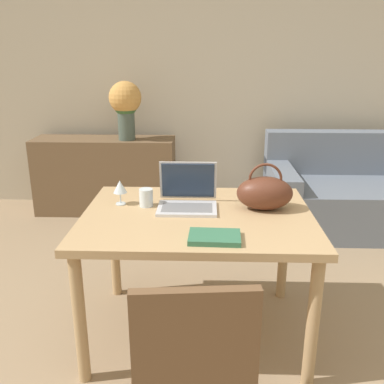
{
  "coord_description": "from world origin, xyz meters",
  "views": [
    {
      "loc": [
        -0.09,
        -1.41,
        1.53
      ],
      "look_at": [
        -0.16,
        0.68,
        0.85
      ],
      "focal_mm": 40.0,
      "sensor_mm": 36.0,
      "label": 1
    }
  ],
  "objects_px": {
    "drinking_glass": "(146,198)",
    "flower_vase": "(125,103)",
    "chair": "(193,358)",
    "couch": "(348,196)",
    "laptop": "(188,195)",
    "wine_glass": "(120,187)",
    "handbag": "(265,193)"
  },
  "relations": [
    {
      "from": "chair",
      "to": "wine_glass",
      "type": "height_order",
      "value": "wine_glass"
    },
    {
      "from": "chair",
      "to": "flower_vase",
      "type": "relative_size",
      "value": 1.54
    },
    {
      "from": "drinking_glass",
      "to": "flower_vase",
      "type": "height_order",
      "value": "flower_vase"
    },
    {
      "from": "laptop",
      "to": "flower_vase",
      "type": "bearing_deg",
      "value": 110.25
    },
    {
      "from": "couch",
      "to": "wine_glass",
      "type": "xyz_separation_m",
      "value": [
        -1.76,
        -1.5,
        0.54
      ]
    },
    {
      "from": "wine_glass",
      "to": "handbag",
      "type": "xyz_separation_m",
      "value": [
        0.79,
        -0.05,
        -0.0
      ]
    },
    {
      "from": "laptop",
      "to": "drinking_glass",
      "type": "height_order",
      "value": "laptop"
    },
    {
      "from": "laptop",
      "to": "handbag",
      "type": "relative_size",
      "value": 1.06
    },
    {
      "from": "chair",
      "to": "handbag",
      "type": "xyz_separation_m",
      "value": [
        0.35,
        0.88,
        0.35
      ]
    },
    {
      "from": "laptop",
      "to": "drinking_glass",
      "type": "distance_m",
      "value": 0.23
    },
    {
      "from": "couch",
      "to": "chair",
      "type": "bearing_deg",
      "value": -118.67
    },
    {
      "from": "couch",
      "to": "drinking_glass",
      "type": "xyz_separation_m",
      "value": [
        -1.62,
        -1.53,
        0.49
      ]
    },
    {
      "from": "drinking_glass",
      "to": "wine_glass",
      "type": "distance_m",
      "value": 0.16
    },
    {
      "from": "couch",
      "to": "laptop",
      "type": "bearing_deg",
      "value": -132.47
    },
    {
      "from": "drinking_glass",
      "to": "flower_vase",
      "type": "distance_m",
      "value": 1.84
    },
    {
      "from": "chair",
      "to": "drinking_glass",
      "type": "distance_m",
      "value": 1.0
    },
    {
      "from": "wine_glass",
      "to": "handbag",
      "type": "bearing_deg",
      "value": -3.63
    },
    {
      "from": "drinking_glass",
      "to": "flower_vase",
      "type": "bearing_deg",
      "value": 103.44
    },
    {
      "from": "drinking_glass",
      "to": "laptop",
      "type": "bearing_deg",
      "value": 2.25
    },
    {
      "from": "couch",
      "to": "flower_vase",
      "type": "bearing_deg",
      "value": 173.32
    },
    {
      "from": "flower_vase",
      "to": "wine_glass",
      "type": "bearing_deg",
      "value": -80.98
    },
    {
      "from": "laptop",
      "to": "wine_glass",
      "type": "height_order",
      "value": "laptop"
    },
    {
      "from": "chair",
      "to": "laptop",
      "type": "height_order",
      "value": "laptop"
    },
    {
      "from": "chair",
      "to": "couch",
      "type": "height_order",
      "value": "chair"
    },
    {
      "from": "chair",
      "to": "handbag",
      "type": "relative_size",
      "value": 2.79
    },
    {
      "from": "chair",
      "to": "handbag",
      "type": "bearing_deg",
      "value": 63.01
    },
    {
      "from": "couch",
      "to": "flower_vase",
      "type": "distance_m",
      "value": 2.2
    },
    {
      "from": "laptop",
      "to": "wine_glass",
      "type": "xyz_separation_m",
      "value": [
        -0.37,
        0.02,
        0.03
      ]
    },
    {
      "from": "couch",
      "to": "laptop",
      "type": "xyz_separation_m",
      "value": [
        -1.39,
        -1.52,
        0.51
      ]
    },
    {
      "from": "drinking_glass",
      "to": "handbag",
      "type": "bearing_deg",
      "value": -2.22
    },
    {
      "from": "wine_glass",
      "to": "flower_vase",
      "type": "xyz_separation_m",
      "value": [
        -0.28,
        1.74,
        0.25
      ]
    },
    {
      "from": "couch",
      "to": "laptop",
      "type": "height_order",
      "value": "laptop"
    }
  ]
}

